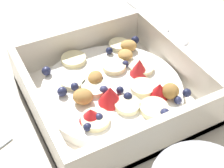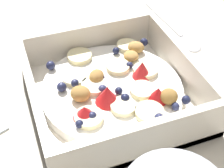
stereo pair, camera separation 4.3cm
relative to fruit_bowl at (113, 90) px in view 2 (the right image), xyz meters
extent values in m
plane|color=beige|center=(0.02, -0.01, -0.02)|extent=(2.40, 2.40, 0.00)
cube|color=white|center=(0.00, 0.00, -0.01)|extent=(0.21, 0.21, 0.01)
cube|color=white|center=(0.00, -0.10, 0.01)|extent=(0.21, 0.01, 0.06)
cube|color=white|center=(0.00, 0.10, 0.01)|extent=(0.21, 0.01, 0.06)
cube|color=white|center=(-0.10, 0.00, 0.01)|extent=(0.01, 0.19, 0.06)
cube|color=white|center=(0.10, 0.00, 0.01)|extent=(0.01, 0.19, 0.06)
cylinder|color=white|center=(0.00, 0.00, 0.00)|extent=(0.19, 0.19, 0.01)
cylinder|color=beige|center=(-0.02, -0.03, 0.01)|extent=(0.04, 0.04, 0.01)
cylinder|color=#F4EAB7|center=(-0.05, -0.01, 0.01)|extent=(0.04, 0.04, 0.01)
cylinder|color=#F4EAB7|center=(0.04, -0.03, 0.01)|extent=(0.04, 0.04, 0.01)
cylinder|color=beige|center=(0.05, 0.04, 0.01)|extent=(0.05, 0.05, 0.01)
cylinder|color=beige|center=(-0.02, 0.06, 0.01)|extent=(0.05, 0.05, 0.01)
cylinder|color=beige|center=(0.02, -0.08, 0.01)|extent=(0.04, 0.04, 0.01)
cylinder|color=#F4EAB7|center=(-0.05, -0.08, 0.01)|extent=(0.04, 0.04, 0.01)
cylinder|color=#F4EAB7|center=(0.00, 0.04, 0.01)|extent=(0.04, 0.04, 0.01)
cylinder|color=#F7EFC6|center=(0.02, 0.00, 0.01)|extent=(0.04, 0.04, 0.01)
cylinder|color=#F4EAB7|center=(-0.03, 0.02, 0.01)|extent=(0.05, 0.05, 0.01)
cone|color=red|center=(-0.04, -0.01, 0.02)|extent=(0.04, 0.04, 0.02)
cone|color=red|center=(0.05, 0.04, 0.01)|extent=(0.04, 0.04, 0.02)
cone|color=red|center=(0.02, 0.02, 0.02)|extent=(0.04, 0.04, 0.03)
cone|color=red|center=(-0.04, 0.04, 0.02)|extent=(0.03, 0.03, 0.02)
sphere|color=#23284C|center=(-0.03, 0.08, 0.01)|extent=(0.01, 0.01, 0.01)
sphere|color=#23284C|center=(-0.06, 0.06, 0.01)|extent=(0.01, 0.01, 0.01)
sphere|color=#191E3D|center=(0.06, 0.05, 0.01)|extent=(0.01, 0.01, 0.01)
sphere|color=#191E3D|center=(-0.06, -0.06, 0.01)|extent=(0.01, 0.01, 0.01)
sphere|color=#23284C|center=(0.06, -0.02, 0.01)|extent=(0.01, 0.01, 0.01)
sphere|color=#191E3D|center=(-0.01, 0.03, 0.01)|extent=(0.01, 0.01, 0.01)
sphere|color=#23284C|center=(0.05, -0.02, 0.01)|extent=(0.01, 0.01, 0.01)
sphere|color=#23284C|center=(0.04, 0.04, 0.01)|extent=(0.01, 0.01, 0.01)
sphere|color=#191E3D|center=(-0.03, -0.07, 0.01)|extent=(0.01, 0.01, 0.01)
sphere|color=#191E3D|center=(0.00, 0.01, 0.01)|extent=(0.01, 0.01, 0.01)
sphere|color=#23284C|center=(0.07, -0.07, 0.01)|extent=(0.01, 0.01, 0.01)
sphere|color=#191E3D|center=(-0.08, 0.06, 0.01)|extent=(0.01, 0.01, 0.01)
sphere|color=#191E3D|center=(0.01, -0.02, 0.01)|extent=(0.01, 0.01, 0.01)
sphere|color=navy|center=(0.01, 0.01, 0.01)|extent=(0.01, 0.01, 0.01)
sphere|color=#191E3D|center=(-0.08, -0.07, 0.01)|extent=(0.01, 0.01, 0.01)
sphere|color=#23284C|center=(-0.04, -0.03, 0.01)|extent=(0.01, 0.01, 0.01)
ellipsoid|color=#AD7F42|center=(0.05, 0.01, 0.01)|extent=(0.03, 0.03, 0.02)
ellipsoid|color=tan|center=(-0.06, -0.06, 0.01)|extent=(0.03, 0.03, 0.02)
ellipsoid|color=olive|center=(-0.06, 0.05, 0.01)|extent=(0.03, 0.03, 0.02)
ellipsoid|color=tan|center=(-0.05, -0.05, 0.01)|extent=(0.03, 0.03, 0.01)
ellipsoid|color=#AD7F42|center=(0.02, -0.02, 0.01)|extent=(0.03, 0.03, 0.02)
ellipsoid|color=silver|center=(-0.17, -0.08, -0.02)|extent=(0.04, 0.05, 0.01)
cylinder|color=silver|center=(-0.16, -0.17, -0.02)|extent=(0.02, 0.13, 0.01)
camera|label=1|loc=(0.15, 0.28, 0.30)|focal=52.75mm
camera|label=2|loc=(0.11, 0.30, 0.30)|focal=52.75mm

